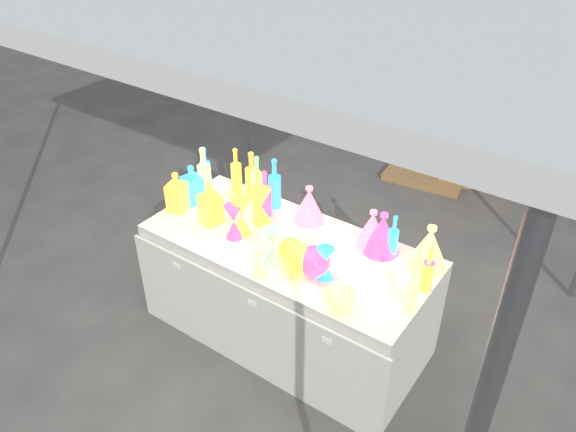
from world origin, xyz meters
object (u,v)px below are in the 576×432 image
Objects in this scene: cardboard_box_closed at (470,159)px; hourglass_0 at (241,216)px; decanter_0 at (177,191)px; bottle_0 at (252,175)px; display_table at (287,290)px; lampshade_0 at (309,204)px; globe_0 at (291,250)px.

hourglass_0 reaches higher than cardboard_box_closed.
cardboard_box_closed is 3.12m from decanter_0.
display_table is at bearing -31.32° from bottle_0.
lampshade_0 is at bearing 53.59° from hourglass_0.
bottle_0 is at bearing 145.82° from globe_0.
decanter_0 is at bearing -137.78° from lampshade_0.
lampshade_0 is (-0.03, 0.29, 0.50)m from display_table.
globe_0 is (0.91, -0.00, -0.08)m from decanter_0.
cardboard_box_closed is at bearing 79.01° from hourglass_0.
hourglass_0 is 1.67× the size of globe_0.
display_table reaches higher than cardboard_box_closed.
decanter_0 is 0.92m from globe_0.
bottle_0 is 0.75m from globe_0.
decanter_0 is 1.14× the size of hourglass_0.
bottle_0 reaches higher than display_table.
decanter_0 is at bearing 179.77° from globe_0.
cardboard_box_closed is 2.35× the size of lampshade_0.
lampshade_0 is at bearing 11.82° from decanter_0.
display_table is 0.46m from globe_0.
globe_0 is at bearing -15.04° from decanter_0.
display_table is 0.81m from bottle_0.
decanter_0 is (-1.06, -2.85, 0.68)m from cardboard_box_closed.
globe_0 is (-0.15, -2.86, 0.59)m from cardboard_box_closed.
decanter_0 is at bearing -125.78° from bottle_0.
display_table is 12.32× the size of globe_0.
bottle_0 is 1.22× the size of decanter_0.
display_table is 0.59m from hourglass_0.
cardboard_box_closed is at bearing 54.77° from decanter_0.
lampshade_0 is at bearing 96.60° from display_table.
lampshade_0 is (-0.13, 0.39, 0.07)m from globe_0.
bottle_0 is (-0.51, 0.31, 0.55)m from display_table.
decanter_0 is 1.13× the size of lampshade_0.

